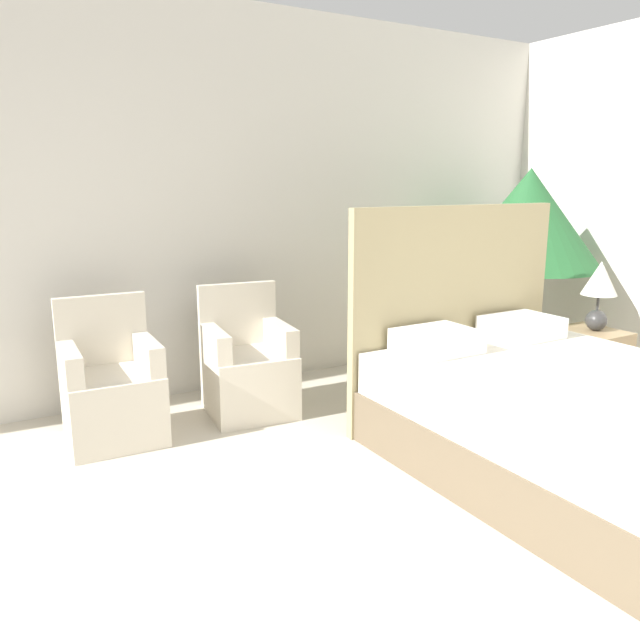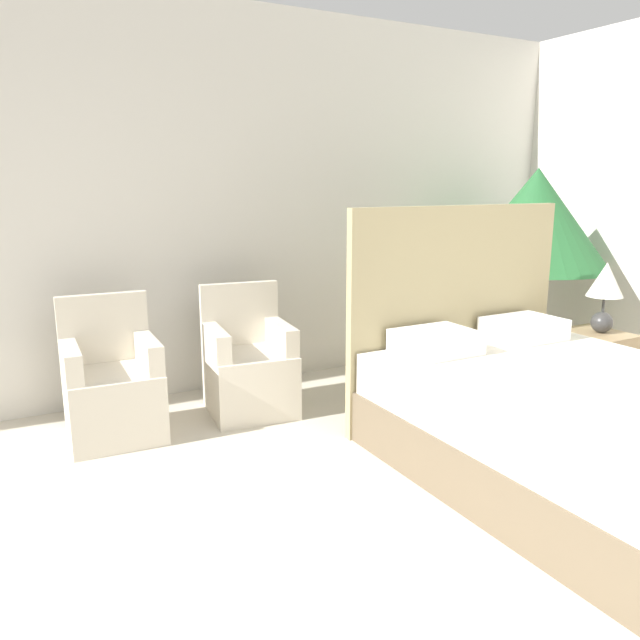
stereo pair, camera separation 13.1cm
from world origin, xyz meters
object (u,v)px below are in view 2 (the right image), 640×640
at_px(bed, 566,417).
at_px(armchair_near_window_left, 113,393).
at_px(table_lamp, 605,288).
at_px(potted_palm, 535,226).
at_px(nightstand, 593,368).
at_px(armchair_near_window_right, 249,372).

xyz_separation_m(bed, armchair_near_window_left, (-2.13, 1.73, -0.03)).
bearing_deg(bed, table_lamp, 30.80).
distance_m(potted_palm, nightstand, 1.35).
distance_m(armchair_near_window_left, table_lamp, 3.46).
bearing_deg(bed, nightstand, 31.89).
bearing_deg(potted_palm, armchair_near_window_right, 176.63).
distance_m(bed, table_lamp, 1.41).
bearing_deg(armchair_near_window_left, table_lamp, -15.75).
height_order(armchair_near_window_left, armchair_near_window_right, same).
bearing_deg(bed, potted_palm, 49.32).
xyz_separation_m(bed, armchair_near_window_right, (-1.20, 1.73, -0.03)).
height_order(potted_palm, nightstand, potted_palm).
distance_m(bed, armchair_near_window_right, 2.10).
height_order(armchair_near_window_right, table_lamp, table_lamp).
height_order(bed, armchair_near_window_right, bed).
relative_size(bed, table_lamp, 4.13).
bearing_deg(table_lamp, armchair_near_window_left, 161.87).
relative_size(armchair_near_window_right, table_lamp, 1.75).
height_order(potted_palm, table_lamp, potted_palm).
bearing_deg(table_lamp, bed, -149.20).
relative_size(armchair_near_window_right, nightstand, 1.67).
bearing_deg(armchair_near_window_right, table_lamp, -17.67).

